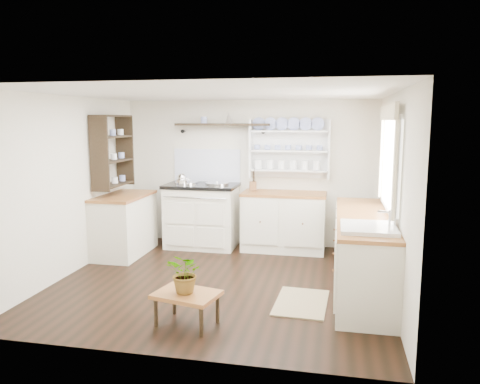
# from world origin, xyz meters

# --- Properties ---
(floor) EXTENTS (4.00, 3.80, 0.01)m
(floor) POSITION_xyz_m (0.00, 0.00, 0.00)
(floor) COLOR black
(floor) RESTS_ON ground
(wall_back) EXTENTS (4.00, 0.02, 2.30)m
(wall_back) POSITION_xyz_m (0.00, 1.90, 1.15)
(wall_back) COLOR beige
(wall_back) RESTS_ON ground
(wall_right) EXTENTS (0.02, 3.80, 2.30)m
(wall_right) POSITION_xyz_m (2.00, 0.00, 1.15)
(wall_right) COLOR beige
(wall_right) RESTS_ON ground
(wall_left) EXTENTS (0.02, 3.80, 2.30)m
(wall_left) POSITION_xyz_m (-2.00, 0.00, 1.15)
(wall_left) COLOR beige
(wall_left) RESTS_ON ground
(ceiling) EXTENTS (4.00, 3.80, 0.01)m
(ceiling) POSITION_xyz_m (0.00, 0.00, 2.30)
(ceiling) COLOR white
(ceiling) RESTS_ON wall_back
(window) EXTENTS (0.08, 1.55, 1.22)m
(window) POSITION_xyz_m (1.95, 0.15, 1.56)
(window) COLOR white
(window) RESTS_ON wall_right
(aga_cooker) EXTENTS (1.12, 0.77, 1.03)m
(aga_cooker) POSITION_xyz_m (-0.69, 1.57, 0.51)
(aga_cooker) COLOR white
(aga_cooker) RESTS_ON floor
(back_cabinets) EXTENTS (1.27, 0.63, 0.90)m
(back_cabinets) POSITION_xyz_m (0.60, 1.60, 0.46)
(back_cabinets) COLOR beige
(back_cabinets) RESTS_ON floor
(right_cabinets) EXTENTS (0.62, 2.43, 0.90)m
(right_cabinets) POSITION_xyz_m (1.70, 0.10, 0.46)
(right_cabinets) COLOR beige
(right_cabinets) RESTS_ON floor
(belfast_sink) EXTENTS (0.55, 0.60, 0.45)m
(belfast_sink) POSITION_xyz_m (1.70, -0.65, 0.80)
(belfast_sink) COLOR white
(belfast_sink) RESTS_ON right_cabinets
(left_cabinets) EXTENTS (0.62, 1.13, 0.90)m
(left_cabinets) POSITION_xyz_m (-1.70, 0.90, 0.46)
(left_cabinets) COLOR beige
(left_cabinets) RESTS_ON floor
(plate_rack) EXTENTS (1.20, 0.22, 0.90)m
(plate_rack) POSITION_xyz_m (0.65, 1.86, 1.56)
(plate_rack) COLOR white
(plate_rack) RESTS_ON wall_back
(high_shelf) EXTENTS (1.50, 0.29, 0.16)m
(high_shelf) POSITION_xyz_m (-0.40, 1.78, 1.91)
(high_shelf) COLOR black
(high_shelf) RESTS_ON wall_back
(left_shelving) EXTENTS (0.28, 0.80, 1.05)m
(left_shelving) POSITION_xyz_m (-1.84, 0.90, 1.55)
(left_shelving) COLOR black
(left_shelving) RESTS_ON wall_left
(kettle) EXTENTS (0.19, 0.19, 0.23)m
(kettle) POSITION_xyz_m (-0.97, 1.45, 1.05)
(kettle) COLOR silver
(kettle) RESTS_ON aga_cooker
(utensil_crock) EXTENTS (0.11, 0.11, 0.13)m
(utensil_crock) POSITION_xyz_m (0.10, 1.68, 0.98)
(utensil_crock) COLOR brown
(utensil_crock) RESTS_ON back_cabinets
(center_table) EXTENTS (0.68, 0.55, 0.33)m
(center_table) POSITION_xyz_m (-0.03, -1.25, 0.28)
(center_table) COLOR brown
(center_table) RESTS_ON floor
(potted_plant) EXTENTS (0.45, 0.42, 0.40)m
(potted_plant) POSITION_xyz_m (-0.03, -1.25, 0.53)
(potted_plant) COLOR #3F7233
(potted_plant) RESTS_ON center_table
(floor_rug) EXTENTS (0.59, 0.88, 0.02)m
(floor_rug) POSITION_xyz_m (1.03, -0.48, 0.01)
(floor_rug) COLOR olive
(floor_rug) RESTS_ON floor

